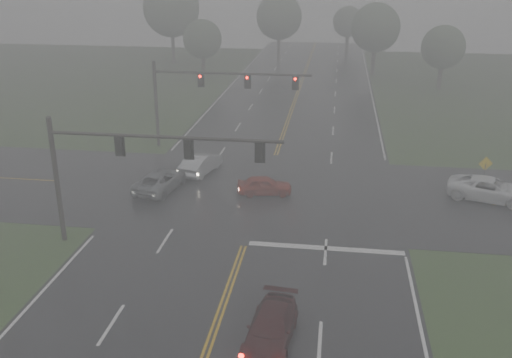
% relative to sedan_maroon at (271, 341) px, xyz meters
% --- Properties ---
extents(main_road, '(18.00, 160.00, 0.02)m').
position_rel_sedan_maroon_xyz_m(main_road, '(-2.48, 14.15, 0.00)').
color(main_road, black).
rests_on(main_road, ground).
extents(cross_street, '(120.00, 14.00, 0.02)m').
position_rel_sedan_maroon_xyz_m(cross_street, '(-2.48, 16.15, 0.00)').
color(cross_street, black).
rests_on(cross_street, ground).
extents(stop_bar, '(8.50, 0.50, 0.01)m').
position_rel_sedan_maroon_xyz_m(stop_bar, '(2.02, 8.55, 0.00)').
color(stop_bar, silver).
rests_on(stop_bar, ground).
extents(sedan_maroon, '(2.21, 4.62, 1.30)m').
position_rel_sedan_maroon_xyz_m(sedan_maroon, '(0.00, 0.00, 0.00)').
color(sedan_maroon, black).
rests_on(sedan_maroon, ground).
extents(sedan_red, '(3.86, 2.03, 1.25)m').
position_rel_sedan_maroon_xyz_m(sedan_red, '(-2.32, 15.85, 0.00)').
color(sedan_red, maroon).
rests_on(sedan_red, ground).
extents(sedan_silver, '(2.55, 4.74, 1.48)m').
position_rel_sedan_maroon_xyz_m(sedan_silver, '(-7.52, 19.27, 0.00)').
color(sedan_silver, '#ADB0B5').
rests_on(sedan_silver, ground).
extents(car_grey, '(3.06, 5.19, 1.36)m').
position_rel_sedan_maroon_xyz_m(car_grey, '(-9.50, 15.55, 0.00)').
color(car_grey, slate).
rests_on(car_grey, ground).
extents(pickup_white, '(5.80, 3.93, 1.48)m').
position_rel_sedan_maroon_xyz_m(pickup_white, '(12.47, 17.00, 0.00)').
color(pickup_white, white).
rests_on(pickup_white, ground).
extents(signal_gantry_near, '(12.53, 0.31, 7.15)m').
position_rel_sedan_maroon_xyz_m(signal_gantry_near, '(-8.85, 7.57, 5.01)').
color(signal_gantry_near, black).
rests_on(signal_gantry_near, ground).
extents(signal_gantry_far, '(12.99, 0.37, 7.20)m').
position_rel_sedan_maroon_xyz_m(signal_gantry_far, '(-8.67, 25.39, 5.06)').
color(signal_gantry_far, black).
rests_on(signal_gantry_far, ground).
extents(sign_diamond_east, '(0.98, 0.28, 2.41)m').
position_rel_sedan_maroon_xyz_m(sign_diamond_east, '(12.45, 18.78, 1.63)').
color(sign_diamond_east, black).
rests_on(sign_diamond_east, ground).
extents(tree_nw_a, '(5.20, 5.20, 7.64)m').
position_rel_sedan_maroon_xyz_m(tree_nw_a, '(-16.08, 56.81, 5.02)').
color(tree_nw_a, '#2F251F').
rests_on(tree_nw_a, ground).
extents(tree_ne_a, '(6.61, 6.61, 9.71)m').
position_rel_sedan_maroon_xyz_m(tree_ne_a, '(6.93, 61.28, 6.38)').
color(tree_ne_a, '#2F251F').
rests_on(tree_ne_a, ground).
extents(tree_n_mid, '(7.06, 7.06, 10.37)m').
position_rel_sedan_maroon_xyz_m(tree_n_mid, '(-7.25, 71.05, 6.82)').
color(tree_n_mid, '#2F251F').
rests_on(tree_n_mid, ground).
extents(tree_e_near, '(5.26, 5.26, 7.72)m').
position_rel_sedan_maroon_xyz_m(tree_e_near, '(14.64, 52.97, 5.07)').
color(tree_e_near, '#2F251F').
rests_on(tree_e_near, ground).
extents(tree_nw_b, '(8.44, 8.44, 12.40)m').
position_rel_sedan_maroon_xyz_m(tree_nw_b, '(-23.09, 66.71, 8.16)').
color(tree_nw_b, '#2F251F').
rests_on(tree_nw_b, ground).
extents(tree_n_far, '(5.26, 5.26, 7.73)m').
position_rel_sedan_maroon_xyz_m(tree_n_far, '(3.48, 82.98, 5.07)').
color(tree_n_far, '#2F251F').
rests_on(tree_n_far, ground).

